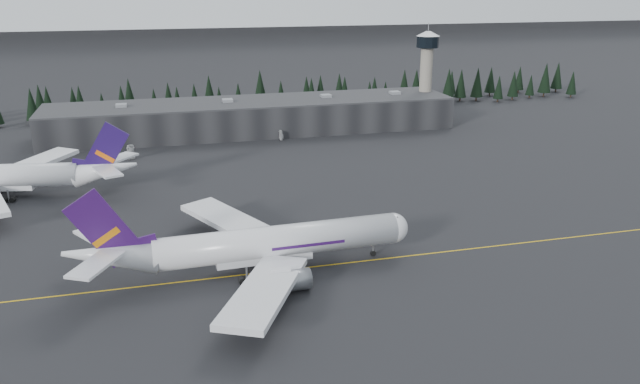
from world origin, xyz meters
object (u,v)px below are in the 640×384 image
object	(u,v)px
terminal	(253,116)
control_tower	(426,66)
gse_vehicle_b	(281,139)
jet_main	(249,245)
jet_parked	(7,176)
gse_vehicle_a	(131,157)

from	to	relation	value
terminal	control_tower	distance (m)	76.98
gse_vehicle_b	control_tower	bearing A→B (deg)	94.18
control_tower	jet_main	distance (m)	161.34
jet_parked	gse_vehicle_a	bearing A→B (deg)	-126.25
terminal	gse_vehicle_b	size ratio (longest dim) A/B	39.32
jet_main	gse_vehicle_a	xyz separation A→B (m)	(-26.17, 95.75, -5.24)
jet_main	jet_parked	distance (m)	87.18
jet_main	jet_parked	xyz separation A→B (m)	(-58.31, 64.81, -0.05)
terminal	control_tower	xyz separation A→B (m)	(75.00, 3.00, 17.11)
jet_parked	gse_vehicle_a	xyz separation A→B (m)	(32.14, 30.94, -5.19)
jet_main	gse_vehicle_a	size ratio (longest dim) A/B	13.65
terminal	gse_vehicle_a	size ratio (longest dim) A/B	30.28
gse_vehicle_a	jet_main	bearing A→B (deg)	-83.88
terminal	gse_vehicle_a	world-z (taller)	terminal
gse_vehicle_b	gse_vehicle_a	bearing A→B (deg)	-88.96
gse_vehicle_a	gse_vehicle_b	bearing A→B (deg)	4.26
terminal	jet_main	size ratio (longest dim) A/B	2.22
terminal	gse_vehicle_a	distance (m)	55.88
jet_parked	jet_main	bearing A→B (deg)	141.82
control_tower	jet_parked	bearing A→B (deg)	-157.44
jet_main	gse_vehicle_b	distance (m)	112.61
jet_parked	gse_vehicle_b	xyz separation A→B (m)	(86.85, 44.00, -5.23)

